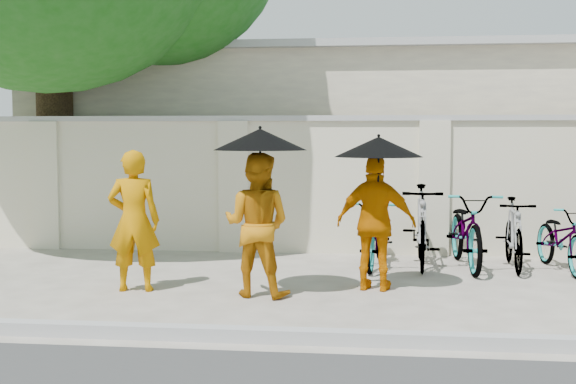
# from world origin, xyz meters

# --- Properties ---
(ground) EXTENTS (80.00, 80.00, 0.00)m
(ground) POSITION_xyz_m (0.00, 0.00, 0.00)
(ground) COLOR #B5AB9E
(kerb) EXTENTS (40.00, 0.16, 0.12)m
(kerb) POSITION_xyz_m (0.00, -1.70, 0.06)
(kerb) COLOR #9F9F9F
(kerb) RESTS_ON ground
(compound_wall) EXTENTS (20.00, 0.30, 2.00)m
(compound_wall) POSITION_xyz_m (1.00, 3.20, 1.00)
(compound_wall) COLOR beige
(compound_wall) RESTS_ON ground
(building_behind) EXTENTS (14.00, 6.00, 3.20)m
(building_behind) POSITION_xyz_m (2.00, 7.00, 1.60)
(building_behind) COLOR beige
(building_behind) RESTS_ON ground
(monk_left) EXTENTS (0.64, 0.46, 1.62)m
(monk_left) POSITION_xyz_m (-1.62, 0.19, 0.81)
(monk_left) COLOR #BD7300
(monk_left) RESTS_ON ground
(monk_center) EXTENTS (0.88, 0.75, 1.59)m
(monk_center) POSITION_xyz_m (-0.18, 0.09, 0.80)
(monk_center) COLOR #B86B09
(monk_center) RESTS_ON ground
(parasol_center) EXTENTS (1.02, 1.02, 0.95)m
(parasol_center) POSITION_xyz_m (-0.13, 0.01, 1.74)
(parasol_center) COLOR black
(parasol_center) RESTS_ON ground
(monk_right) EXTENTS (0.97, 0.56, 1.56)m
(monk_right) POSITION_xyz_m (1.13, 0.53, 0.78)
(monk_right) COLOR #BE6100
(monk_right) RESTS_ON ground
(parasol_right) EXTENTS (1.00, 1.00, 0.88)m
(parasol_right) POSITION_xyz_m (1.15, 0.45, 1.65)
(parasol_right) COLOR black
(parasol_right) RESTS_ON ground
(bike_0) EXTENTS (0.81, 1.80, 0.92)m
(bike_0) POSITION_xyz_m (1.15, 2.05, 0.46)
(bike_0) COLOR #8A8CA0
(bike_0) RESTS_ON ground
(bike_1) EXTENTS (0.60, 1.87, 1.11)m
(bike_1) POSITION_xyz_m (1.76, 2.08, 0.56)
(bike_1) COLOR #8A8CA0
(bike_1) RESTS_ON ground
(bike_2) EXTENTS (0.79, 2.00, 1.03)m
(bike_2) POSITION_xyz_m (2.36, 2.07, 0.52)
(bike_2) COLOR #8A8CA0
(bike_2) RESTS_ON ground
(bike_3) EXTENTS (0.55, 1.61, 0.95)m
(bike_3) POSITION_xyz_m (2.96, 2.03, 0.48)
(bike_3) COLOR #8A8CA0
(bike_3) RESTS_ON ground
(bike_4) EXTENTS (0.78, 1.73, 0.88)m
(bike_4) POSITION_xyz_m (3.57, 1.96, 0.44)
(bike_4) COLOR #8A8CA0
(bike_4) RESTS_ON ground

